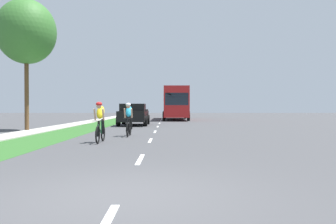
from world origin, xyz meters
TOP-DOWN VIEW (x-y plane):
  - ground_plane at (0.00, 20.00)m, footprint 120.00×120.00m
  - grass_verge at (-4.71, 20.00)m, footprint 2.45×70.00m
  - sidewalk_concrete at (-6.74, 20.00)m, footprint 1.62×70.00m
  - lane_markings_center at (0.00, 24.00)m, footprint 0.12×52.71m
  - cyclist_lead at (-1.90, 7.89)m, footprint 0.42×1.72m
  - cyclist_trailing at (-1.12, 10.80)m, footprint 0.42×1.72m
  - pickup_black at (-1.88, 20.66)m, footprint 2.22×5.10m
  - bus_red at (1.57, 33.08)m, footprint 2.78×11.60m
  - suv_silver at (1.69, 49.80)m, footprint 2.15×4.70m
  - street_tree_near at (-7.50, 14.50)m, footprint 3.40×3.40m

SIDE VIEW (x-z plane):
  - ground_plane at x=0.00m, z-range 0.00..0.00m
  - grass_verge at x=-4.71m, z-range 0.00..0.01m
  - lane_markings_center at x=0.00m, z-range 0.00..0.01m
  - sidewalk_concrete at x=-6.74m, z-range -0.05..0.06m
  - cyclist_lead at x=-1.90m, z-range 0.02..1.60m
  - cyclist_trailing at x=-1.12m, z-range 0.02..1.60m
  - pickup_black at x=-1.88m, z-range 0.01..1.65m
  - suv_silver at x=1.69m, z-range 0.05..1.84m
  - bus_red at x=1.57m, z-range 0.24..3.72m
  - street_tree_near at x=-7.50m, z-range 1.93..9.57m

